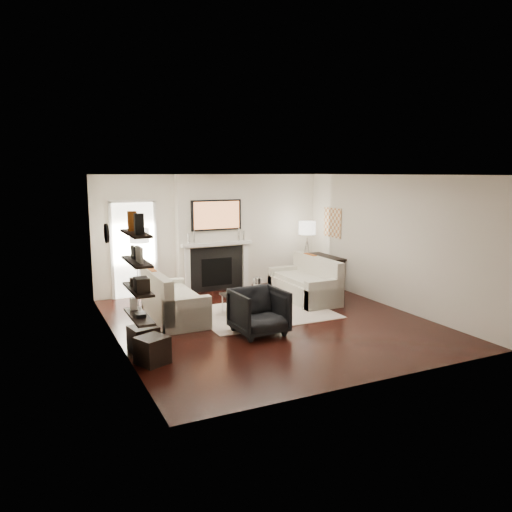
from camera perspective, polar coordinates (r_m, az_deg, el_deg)
name	(u,v)px	position (r m, az deg, el deg)	size (l,w,h in m)	color
room_envelope	(270,250)	(9.05, 1.63, 0.68)	(6.00, 6.00, 6.00)	black
chimney_breast	(214,233)	(11.66, -4.80, 2.64)	(1.80, 0.25, 2.70)	silver
fireplace_surround	(217,269)	(11.67, -4.51, -1.48)	(1.30, 0.02, 1.04)	black
firebox	(217,272)	(11.68, -4.50, -1.82)	(0.75, 0.02, 0.65)	black
mantel_pilaster_l	(187,270)	(11.40, -7.84, -1.65)	(0.12, 0.08, 1.10)	white
mantel_pilaster_r	(245,265)	(11.90, -1.22, -1.09)	(0.12, 0.08, 1.10)	white
mantel_shelf	(217,244)	(11.52, -4.46, 1.41)	(1.70, 0.18, 0.07)	white
tv_body	(216,215)	(11.47, -4.55, 4.69)	(1.20, 0.06, 0.70)	black
tv_screen	(217,215)	(11.44, -4.49, 4.67)	(1.10, 0.01, 0.62)	#BF723F
candlestick_l_tall	(194,237)	(11.32, -7.09, 2.16)	(0.04, 0.04, 0.30)	silver
candlestick_l_short	(189,239)	(11.29, -7.72, 1.97)	(0.04, 0.04, 0.24)	silver
candlestick_r_tall	(239,234)	(11.71, -1.97, 2.47)	(0.04, 0.04, 0.30)	silver
candlestick_r_short	(244,235)	(11.77, -1.39, 2.36)	(0.04, 0.04, 0.24)	silver
hallway_panel	(134,250)	(11.30, -13.78, 0.64)	(0.90, 0.02, 2.10)	white
door_trim_l	(112,252)	(11.19, -16.17, 0.45)	(0.06, 0.06, 2.16)	white
door_trim_r	(156,249)	(11.38, -11.40, 0.79)	(0.06, 0.06, 2.16)	white
door_trim_top	(132,201)	(11.17, -13.98, 6.11)	(1.02, 0.06, 0.06)	white
rug	(263,313)	(9.91, 0.82, -6.49)	(2.60, 2.00, 0.01)	beige
loveseat_left_base	(174,308)	(9.58, -9.30, -5.92)	(0.85, 1.80, 0.42)	beige
loveseat_left_back	(156,294)	(9.42, -11.32, -4.27)	(0.18, 1.80, 0.80)	beige
loveseat_left_arm_n	(187,315)	(8.81, -7.84, -6.66)	(0.85, 0.18, 0.60)	beige
loveseat_left_arm_s	(163,294)	(10.31, -10.58, -4.33)	(0.85, 0.18, 0.60)	beige
loveseat_left_cushion	(177,295)	(9.53, -9.06, -4.39)	(0.63, 1.44, 0.10)	beige
pillow_left_orange	(152,280)	(9.66, -11.79, -2.70)	(0.10, 0.42, 0.42)	#964712
pillow_left_charcoal	(160,287)	(9.09, -10.89, -3.50)	(0.10, 0.40, 0.40)	black
loveseat_right_base	(304,290)	(10.91, 5.47, -3.93)	(0.85, 1.80, 0.42)	beige
loveseat_right_back	(317,275)	(11.02, 6.99, -2.15)	(0.18, 1.80, 0.80)	beige
loveseat_right_arm_n	(324,294)	(10.22, 7.80, -4.38)	(0.85, 0.18, 0.60)	beige
loveseat_right_arm_s	(286,279)	(11.58, 3.42, -2.67)	(0.85, 0.18, 0.60)	beige
loveseat_right_cushion	(302,279)	(10.83, 5.26, -2.62)	(0.63, 1.44, 0.10)	beige
pillow_right_orange	(310,263)	(11.23, 6.19, -0.85)	(0.10, 0.42, 0.42)	#964712
pillow_right_charcoal	(325,268)	(10.73, 7.87, -1.42)	(0.10, 0.40, 0.40)	black
coffee_table	(250,294)	(9.79, -0.67, -4.31)	(1.10, 0.55, 0.04)	black
coffee_leg_nw	(231,310)	(9.46, -2.87, -6.14)	(0.02, 0.02, 0.38)	silver
coffee_leg_ne	(278,304)	(9.87, 2.52, -5.47)	(0.02, 0.02, 0.38)	silver
coffee_leg_sw	(222,304)	(9.85, -3.86, -5.51)	(0.02, 0.02, 0.38)	silver
coffee_leg_se	(268,299)	(10.24, 1.37, -4.90)	(0.02, 0.02, 0.38)	silver
hurricane_glass	(257,285)	(9.82, 0.13, -3.31)	(0.17, 0.17, 0.30)	white
hurricane_candle	(257,288)	(9.83, 0.13, -3.68)	(0.10, 0.10, 0.14)	white
copper_bowl	(238,293)	(9.68, -2.02, -4.20)	(0.30, 0.30, 0.05)	#A0461A
armchair	(259,309)	(8.56, 0.35, -6.13)	(0.84, 0.78, 0.86)	black
lamp_left_post	(141,275)	(10.79, -13.03, -2.17)	(0.02, 0.02, 1.20)	silver
lamp_left_shade	(139,235)	(10.65, -13.20, 2.31)	(0.40, 0.40, 0.30)	white
lamp_left_leg_a	(146,275)	(10.81, -12.46, -2.13)	(0.02, 0.02, 1.25)	silver
lamp_left_leg_b	(137,275)	(10.87, -13.42, -2.10)	(0.02, 0.02, 1.25)	silver
lamp_left_leg_c	(139,276)	(10.69, -13.21, -2.29)	(0.02, 0.02, 1.25)	silver
lamp_right_post	(307,263)	(11.97, 5.80, -0.83)	(0.02, 0.02, 1.20)	silver
lamp_right_shade	(307,228)	(11.85, 5.87, 3.22)	(0.40, 0.40, 0.30)	white
lamp_right_leg_a	(311,263)	(12.03, 6.25, -0.79)	(0.02, 0.02, 1.25)	silver
lamp_right_leg_b	(303,263)	(12.02, 5.35, -0.78)	(0.02, 0.02, 1.25)	silver
lamp_right_leg_c	(307,264)	(11.86, 5.81, -0.93)	(0.02, 0.02, 1.25)	silver
console_top	(326,257)	(12.18, 8.03, -0.08)	(0.35, 1.20, 0.04)	black
console_leg_n	(339,276)	(11.80, 9.46, -2.27)	(0.30, 0.04, 0.71)	black
console_leg_s	(314,268)	(12.70, 6.63, -1.37)	(0.30, 0.04, 0.71)	black
wall_art	(333,223)	(12.16, 8.74, 3.79)	(0.03, 0.70, 0.70)	tan
shelf_bottom	(139,316)	(7.40, -13.22, -6.74)	(0.25, 1.00, 0.04)	black
shelf_lower	(138,289)	(7.30, -13.34, -3.72)	(0.25, 1.00, 0.04)	black
shelf_upper	(137,262)	(7.22, -13.46, -0.63)	(0.25, 1.00, 0.04)	black
shelf_top	(136,233)	(7.17, -13.58, 2.52)	(0.25, 1.00, 0.04)	black
decor_magfile_a	(139,224)	(6.92, -13.22, 3.60)	(0.12, 0.10, 0.28)	black
decor_magfile_b	(132,221)	(7.35, -13.96, 3.91)	(0.12, 0.10, 0.28)	#964712
decor_frame_a	(139,255)	(7.03, -13.19, 0.16)	(0.04, 0.30, 0.22)	white
decor_frame_b	(134,252)	(7.40, -13.81, 0.43)	(0.04, 0.22, 0.18)	black
decor_wine_rack	(142,285)	(7.04, -12.95, -3.22)	(0.18, 0.25, 0.20)	black
decor_box_small	(136,282)	(7.43, -13.61, -2.89)	(0.15, 0.12, 0.12)	black
decor_books	(140,315)	(7.33, -13.13, -6.54)	(0.14, 0.20, 0.05)	black
decor_box_tall	(134,304)	(7.70, -13.80, -5.30)	(0.10, 0.10, 0.18)	white
clock_rim	(106,233)	(9.03, -16.72, 2.50)	(0.34, 0.34, 0.04)	black
clock_face	(108,233)	(9.03, -16.57, 2.51)	(0.29, 0.29, 0.01)	white
ottoman_near	(144,339)	(8.01, -12.73, -9.22)	(0.40, 0.40, 0.40)	black
ottoman_far	(152,350)	(7.50, -11.77, -10.50)	(0.40, 0.40, 0.40)	black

